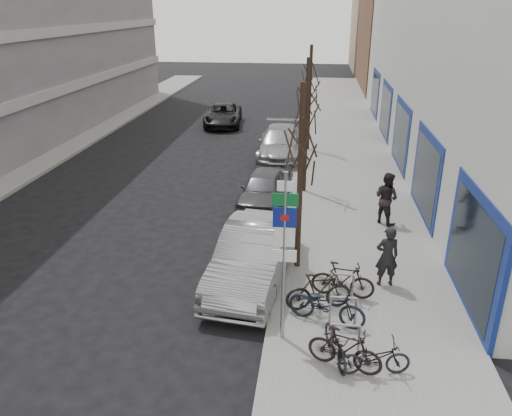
% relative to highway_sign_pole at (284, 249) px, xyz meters
% --- Properties ---
extents(ground, '(120.00, 120.00, 0.00)m').
position_rel_highway_sign_pole_xyz_m(ground, '(-2.40, 0.01, -2.46)').
color(ground, black).
rests_on(ground, ground).
extents(sidewalk_east, '(5.00, 70.00, 0.15)m').
position_rel_highway_sign_pole_xyz_m(sidewalk_east, '(2.10, 10.01, -2.38)').
color(sidewalk_east, slate).
rests_on(sidewalk_east, ground).
extents(brick_building_far, '(12.00, 14.00, 8.00)m').
position_rel_highway_sign_pole_xyz_m(brick_building_far, '(10.60, 40.01, 1.54)').
color(brick_building_far, brown).
rests_on(brick_building_far, ground).
extents(tan_building_far, '(13.00, 12.00, 9.00)m').
position_rel_highway_sign_pole_xyz_m(tan_building_far, '(11.10, 55.01, 2.04)').
color(tan_building_far, '#937A5B').
rests_on(tan_building_far, ground).
extents(highway_sign_pole, '(0.55, 0.10, 4.20)m').
position_rel_highway_sign_pole_xyz_m(highway_sign_pole, '(0.00, 0.00, 0.00)').
color(highway_sign_pole, gray).
rests_on(highway_sign_pole, ground).
extents(bike_rack, '(0.66, 2.26, 0.83)m').
position_rel_highway_sign_pole_xyz_m(bike_rack, '(1.40, 0.61, -1.80)').
color(bike_rack, gray).
rests_on(bike_rack, sidewalk_east).
extents(tree_near, '(1.80, 1.80, 5.50)m').
position_rel_highway_sign_pole_xyz_m(tree_near, '(0.20, 3.51, 1.65)').
color(tree_near, black).
rests_on(tree_near, ground).
extents(tree_mid, '(1.80, 1.80, 5.50)m').
position_rel_highway_sign_pole_xyz_m(tree_mid, '(0.20, 10.01, 1.65)').
color(tree_mid, black).
rests_on(tree_mid, ground).
extents(tree_far, '(1.80, 1.80, 5.50)m').
position_rel_highway_sign_pole_xyz_m(tree_far, '(0.20, 16.51, 1.65)').
color(tree_far, black).
rests_on(tree_far, ground).
extents(meter_front, '(0.10, 0.08, 1.27)m').
position_rel_highway_sign_pole_xyz_m(meter_front, '(-0.25, 3.01, -1.54)').
color(meter_front, gray).
rests_on(meter_front, sidewalk_east).
extents(meter_mid, '(0.10, 0.08, 1.27)m').
position_rel_highway_sign_pole_xyz_m(meter_mid, '(-0.25, 8.51, -1.54)').
color(meter_mid, gray).
rests_on(meter_mid, sidewalk_east).
extents(meter_back, '(0.10, 0.08, 1.27)m').
position_rel_highway_sign_pole_xyz_m(meter_back, '(-0.25, 14.01, -1.54)').
color(meter_back, gray).
rests_on(meter_back, sidewalk_east).
extents(bike_near_left, '(0.85, 1.61, 0.94)m').
position_rel_highway_sign_pole_xyz_m(bike_near_left, '(1.21, -0.58, -1.84)').
color(bike_near_left, black).
rests_on(bike_near_left, sidewalk_east).
extents(bike_near_right, '(1.70, 0.98, 0.99)m').
position_rel_highway_sign_pole_xyz_m(bike_near_right, '(1.38, -0.90, -1.81)').
color(bike_near_right, black).
rests_on(bike_near_right, sidewalk_east).
extents(bike_mid_curb, '(2.00, 1.10, 1.17)m').
position_rel_highway_sign_pole_xyz_m(bike_mid_curb, '(1.02, 0.73, -1.72)').
color(bike_mid_curb, black).
rests_on(bike_mid_curb, sidewalk_east).
extents(bike_mid_inner, '(1.79, 0.95, 1.04)m').
position_rel_highway_sign_pole_xyz_m(bike_mid_inner, '(0.83, 1.30, -1.79)').
color(bike_mid_inner, black).
rests_on(bike_mid_inner, sidewalk_east).
extents(bike_far_curb, '(1.58, 0.68, 0.93)m').
position_rel_highway_sign_pole_xyz_m(bike_far_curb, '(1.98, -1.00, -1.84)').
color(bike_far_curb, black).
rests_on(bike_far_curb, sidewalk_east).
extents(bike_far_inner, '(1.73, 0.72, 1.02)m').
position_rel_highway_sign_pole_xyz_m(bike_far_inner, '(1.45, 1.96, -1.80)').
color(bike_far_inner, black).
rests_on(bike_far_inner, sidewalk_east).
extents(parked_car_front, '(2.34, 5.20, 1.66)m').
position_rel_highway_sign_pole_xyz_m(parked_car_front, '(-1.00, 2.71, -1.63)').
color(parked_car_front, '#9A999E').
rests_on(parked_car_front, ground).
extents(parked_car_mid, '(1.96, 4.10, 1.35)m').
position_rel_highway_sign_pole_xyz_m(parked_car_mid, '(-1.34, 8.58, -1.78)').
color(parked_car_mid, '#49494E').
rests_on(parked_car_mid, ground).
extents(parked_car_back, '(2.33, 5.50, 1.58)m').
position_rel_highway_sign_pole_xyz_m(parked_car_back, '(-1.14, 15.08, -1.67)').
color(parked_car_back, '#939397').
rests_on(parked_car_back, ground).
extents(lane_car, '(2.74, 5.09, 1.36)m').
position_rel_highway_sign_pole_xyz_m(lane_car, '(-5.44, 22.26, -1.78)').
color(lane_car, black).
rests_on(lane_car, ground).
extents(pedestrian_near, '(0.70, 0.52, 1.74)m').
position_rel_highway_sign_pole_xyz_m(pedestrian_near, '(2.64, 2.71, -1.44)').
color(pedestrian_near, black).
rests_on(pedestrian_near, sidewalk_east).
extents(pedestrian_far, '(0.83, 0.82, 1.88)m').
position_rel_highway_sign_pole_xyz_m(pedestrian_far, '(3.13, 7.05, -1.37)').
color(pedestrian_far, black).
rests_on(pedestrian_far, sidewalk_east).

